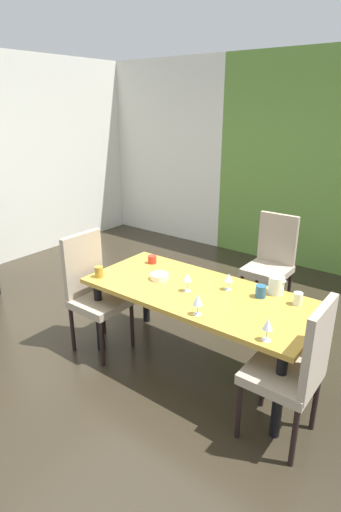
{
  "coord_description": "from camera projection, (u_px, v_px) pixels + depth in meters",
  "views": [
    {
      "loc": [
        2.32,
        -2.29,
        2.12
      ],
      "look_at": [
        0.3,
        0.36,
        0.85
      ],
      "focal_mm": 28.0,
      "sensor_mm": 36.0,
      "label": 1
    }
  ],
  "objects": [
    {
      "name": "dining_table",
      "position": [
        199.0,
        300.0,
        3.23
      ],
      "size": [
        1.9,
        0.84,
        0.72
      ],
      "color": "#B88E36",
      "rests_on": "ground_plane"
    },
    {
      "name": "cup_front",
      "position": [
        152.0,
        259.0,
        3.75
      ],
      "size": [
        0.08,
        0.08,
        0.07
      ],
      "primitive_type": "cylinder",
      "color": "red",
      "rests_on": "dining_table"
    },
    {
      "name": "chair_right_near",
      "position": [
        296.0,
        367.0,
        2.5
      ],
      "size": [
        0.44,
        0.44,
        1.05
      ],
      "rotation": [
        0.0,
        0.0,
        1.57
      ],
      "color": "tan",
      "rests_on": "ground_plane"
    },
    {
      "name": "chair_head_far",
      "position": [
        271.0,
        259.0,
        4.24
      ],
      "size": [
        0.44,
        0.45,
        1.05
      ],
      "rotation": [
        0.0,
        0.0,
        3.14
      ],
      "color": "tan",
      "rests_on": "ground_plane"
    },
    {
      "name": "back_panel_interior",
      "position": [
        165.0,
        152.0,
        6.5
      ],
      "size": [
        2.16,
        0.1,
        2.78
      ],
      "primitive_type": "cube",
      "color": "silver",
      "rests_on": "ground_plane"
    },
    {
      "name": "wine_glass_south",
      "position": [
        229.0,
        278.0,
        3.19
      ],
      "size": [
        0.07,
        0.07,
        0.14
      ],
      "color": "silver",
      "rests_on": "dining_table"
    },
    {
      "name": "cup_north",
      "position": [
        298.0,
        299.0,
        2.97
      ],
      "size": [
        0.07,
        0.07,
        0.1
      ],
      "primitive_type": "cylinder",
      "color": "silver",
      "rests_on": "dining_table"
    },
    {
      "name": "serving_bowl_near_window",
      "position": [
        159.0,
        277.0,
        3.41
      ],
      "size": [
        0.16,
        0.16,
        0.05
      ],
      "primitive_type": "cylinder",
      "color": "white",
      "rests_on": "dining_table"
    },
    {
      "name": "cup_rear",
      "position": [
        99.0,
        272.0,
        3.44
      ],
      "size": [
        0.07,
        0.07,
        0.1
      ],
      "primitive_type": "cylinder",
      "color": "#A8802A",
      "rests_on": "dining_table"
    },
    {
      "name": "wine_glass_corner",
      "position": [
        268.0,
        325.0,
        2.49
      ],
      "size": [
        0.07,
        0.07,
        0.16
      ],
      "color": "silver",
      "rests_on": "dining_table"
    },
    {
      "name": "chair_left_near",
      "position": [
        93.0,
        288.0,
        3.55
      ],
      "size": [
        0.45,
        0.44,
        1.07
      ],
      "rotation": [
        0.0,
        0.0,
        -1.57
      ],
      "color": "tan",
      "rests_on": "ground_plane"
    },
    {
      "name": "wine_glass_right",
      "position": [
        187.0,
        278.0,
        3.16
      ],
      "size": [
        0.07,
        0.07,
        0.15
      ],
      "color": "silver",
      "rests_on": "dining_table"
    },
    {
      "name": "ground_plane",
      "position": [
        122.0,
        344.0,
        3.78
      ],
      "size": [
        5.75,
        6.03,
        0.02
      ],
      "primitive_type": "cube",
      "color": "#2D261B"
    },
    {
      "name": "wine_glass_west",
      "position": [
        198.0,
        300.0,
        2.8
      ],
      "size": [
        0.07,
        0.07,
        0.16
      ],
      "color": "silver",
      "rests_on": "dining_table"
    },
    {
      "name": "pitcher_near_shelf",
      "position": [
        276.0,
        285.0,
        3.13
      ],
      "size": [
        0.14,
        0.12,
        0.15
      ],
      "color": "white",
      "rests_on": "dining_table"
    },
    {
      "name": "cup_left",
      "position": [
        261.0,
        291.0,
        3.08
      ],
      "size": [
        0.08,
        0.08,
        0.1
      ],
      "primitive_type": "cylinder",
      "color": "#285A8A",
      "rests_on": "dining_table"
    }
  ]
}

